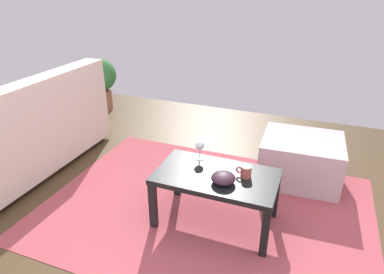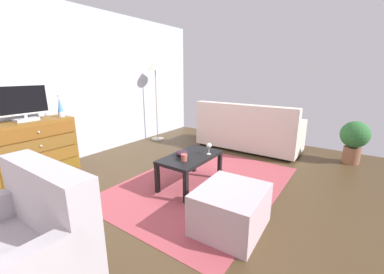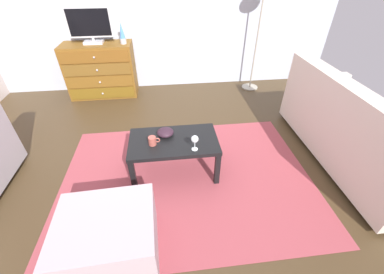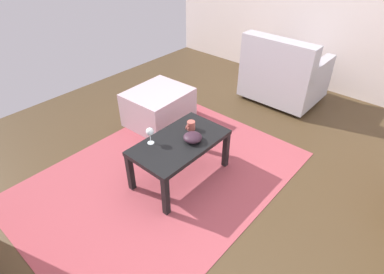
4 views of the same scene
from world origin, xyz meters
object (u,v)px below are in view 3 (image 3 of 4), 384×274
(mug, at_px, (153,141))
(bowl_decorative, at_px, (165,132))
(tv, at_px, (90,25))
(lava_lamp, at_px, (122,34))
(wine_glass, at_px, (195,140))
(ottoman, at_px, (109,238))
(couch_large, at_px, (354,133))
(coffee_table, at_px, (174,144))
(dresser, at_px, (101,70))

(mug, xyz_separation_m, bowl_decorative, (0.13, 0.13, -0.00))
(tv, relative_size, lava_lamp, 1.93)
(bowl_decorative, bearing_deg, wine_glass, -43.82)
(bowl_decorative, bearing_deg, ottoman, -116.22)
(lava_lamp, xyz_separation_m, wine_glass, (0.82, -2.13, -0.44))
(mug, bearing_deg, couch_large, 1.00)
(coffee_table, bearing_deg, dresser, 117.79)
(couch_large, relative_size, ottoman, 2.81)
(coffee_table, xyz_separation_m, couch_large, (1.96, -0.01, -0.01))
(lava_lamp, bearing_deg, mug, -78.06)
(dresser, distance_m, lava_lamp, 0.71)
(mug, height_order, bowl_decorative, mug)
(dresser, distance_m, couch_large, 3.63)
(tv, xyz_separation_m, lava_lamp, (0.45, -0.07, -0.12))
(wine_glass, xyz_separation_m, ottoman, (-0.73, -0.69, -0.33))
(tv, xyz_separation_m, bowl_decorative, (1.00, -1.94, -0.64))
(bowl_decorative, height_order, couch_large, couch_large)
(coffee_table, height_order, ottoman, coffee_table)
(wine_glass, distance_m, couch_large, 1.79)
(wine_glass, height_order, ottoman, wine_glass)
(ottoman, bearing_deg, lava_lamp, 91.71)
(lava_lamp, relative_size, bowl_decorative, 1.96)
(couch_large, bearing_deg, bowl_decorative, 177.31)
(tv, height_order, wine_glass, tv)
(tv, height_order, bowl_decorative, tv)
(wine_glass, relative_size, bowl_decorative, 0.93)
(lava_lamp, distance_m, coffee_table, 2.15)
(coffee_table, distance_m, ottoman, 1.03)
(lava_lamp, xyz_separation_m, coffee_table, (0.63, -1.96, -0.62))
(lava_lamp, relative_size, wine_glass, 2.10)
(coffee_table, bearing_deg, couch_large, -0.23)
(couch_large, height_order, ottoman, couch_large)
(wine_glass, height_order, mug, wine_glass)
(mug, bearing_deg, tv, 112.85)
(dresser, bearing_deg, ottoman, -79.82)
(ottoman, bearing_deg, mug, 67.31)
(dresser, bearing_deg, coffee_table, -62.21)
(coffee_table, relative_size, wine_glass, 5.65)
(lava_lamp, bearing_deg, coffee_table, -72.28)
(mug, bearing_deg, wine_glass, -17.39)
(lava_lamp, distance_m, ottoman, 2.93)
(lava_lamp, xyz_separation_m, mug, (0.42, -2.01, -0.52))
(dresser, relative_size, coffee_table, 1.19)
(tv, height_order, lava_lamp, tv)
(coffee_table, distance_m, wine_glass, 0.31)
(lava_lamp, relative_size, ottoman, 0.47)
(wine_glass, bearing_deg, couch_large, 5.21)
(tv, height_order, mug, tv)
(tv, bearing_deg, wine_glass, -60.01)
(tv, bearing_deg, lava_lamp, -8.52)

